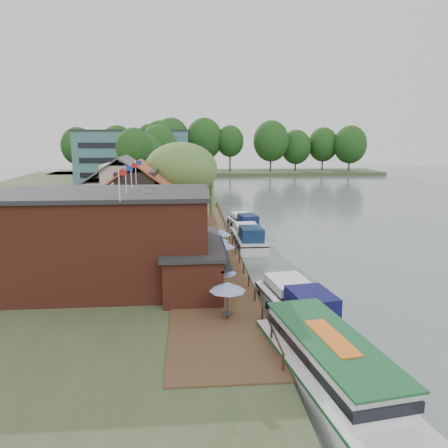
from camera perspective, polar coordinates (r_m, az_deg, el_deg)
name	(u,v)px	position (r m, az deg, el deg)	size (l,w,h in m)	color
ground	(310,289)	(36.51, 11.14, -8.28)	(260.00, 260.00, 0.00)	#4F5B5A
land_bank	(56,212)	(71.88, -21.07, 1.43)	(50.00, 140.00, 1.00)	#384728
quay_deck	(206,247)	(44.44, -2.36, -3.03)	(6.00, 50.00, 0.10)	#47301E
quay_rail	(232,241)	(45.00, 1.05, -2.24)	(0.20, 49.00, 1.00)	black
pub	(131,239)	(33.13, -12.01, -1.98)	(20.00, 11.00, 7.30)	maroon
hotel_block	(134,157)	(103.80, -11.68, 8.59)	(25.40, 12.40, 12.30)	#38666B
cottage_a	(139,201)	(47.77, -11.04, 2.95)	(8.60, 7.60, 8.50)	black
cottage_b	(124,190)	(57.97, -12.95, 4.38)	(9.60, 8.60, 8.50)	beige
cottage_c	(159,182)	(66.46, -8.45, 5.45)	(7.60, 7.60, 8.50)	black
willow	(181,186)	(52.31, -5.58, 4.92)	(8.60, 8.60, 10.43)	#476B2D
umbrella_0	(227,300)	(27.23, 0.46, -9.96)	(2.27, 2.27, 2.38)	#1B3999
umbrella_1	(221,282)	(30.43, -0.41, -7.59)	(2.18, 2.18, 2.38)	navy
umbrella_2	(223,255)	(37.11, -0.08, -4.01)	(2.01, 2.01, 2.38)	navy
umbrella_3	(217,248)	(39.06, -0.90, -3.21)	(2.15, 2.15, 2.38)	navy
umbrella_4	(220,241)	(41.65, -0.47, -2.27)	(2.10, 2.10, 2.38)	navy
cruiser_0	(298,301)	(30.21, 9.67, -9.83)	(3.52, 10.88, 2.68)	silver
cruiser_1	(249,235)	(48.78, 3.24, -1.43)	(3.38, 10.44, 2.55)	silver
cruiser_2	(244,221)	(57.28, 2.65, 0.41)	(3.06, 9.47, 2.28)	white
tour_boat	(337,372)	(22.11, 14.50, -18.16)	(3.79, 13.44, 2.93)	silver
swan	(285,354)	(25.75, 7.91, -16.50)	(0.44, 0.44, 0.44)	white
bank_tree_0	(135,164)	(76.84, -11.57, 7.64)	(6.13, 6.13, 12.43)	#143811
bank_tree_1	(146,165)	(83.71, -10.09, 7.63)	(6.60, 6.60, 11.33)	#143811
bank_tree_2	(159,158)	(90.18, -8.50, 8.55)	(7.48, 7.48, 13.16)	#143811
bank_tree_3	(160,150)	(110.52, -8.33, 9.49)	(8.07, 8.07, 14.63)	#143811
bank_tree_4	(174,154)	(118.26, -6.60, 9.12)	(7.39, 7.39, 12.37)	#143811
bank_tree_5	(159,149)	(126.44, -8.54, 9.66)	(7.89, 7.89, 14.26)	#143811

